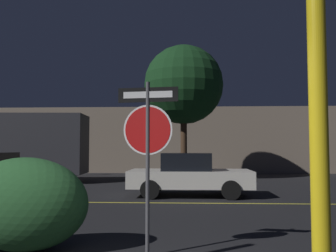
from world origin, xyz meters
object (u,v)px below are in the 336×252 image
object	(u,v)px
stop_sign	(148,133)
tree_0	(184,85)
hedge_bush_1	(25,204)
delivery_truck	(12,147)
passing_car_2	(189,175)
yellow_pole_right	(319,158)

from	to	relation	value
stop_sign	tree_0	xyz separation A→B (m)	(0.44, 13.10, 2.94)
hedge_bush_1	delivery_truck	world-z (taller)	delivery_truck
hedge_bush_1	delivery_truck	xyz separation A→B (m)	(-5.61, 11.28, 0.92)
delivery_truck	stop_sign	bearing A→B (deg)	-150.68
hedge_bush_1	passing_car_2	world-z (taller)	hedge_bush_1
yellow_pole_right	passing_car_2	bearing A→B (deg)	95.27
stop_sign	hedge_bush_1	world-z (taller)	stop_sign
tree_0	yellow_pole_right	bearing A→B (deg)	-85.95
passing_car_2	hedge_bush_1	bearing A→B (deg)	-20.30
hedge_bush_1	tree_0	distance (m)	13.77
yellow_pole_right	hedge_bush_1	bearing A→B (deg)	140.29
passing_car_2	delivery_truck	distance (m)	9.38
stop_sign	delivery_truck	bearing A→B (deg)	131.42
stop_sign	delivery_truck	world-z (taller)	delivery_truck
delivery_truck	passing_car_2	bearing A→B (deg)	-122.67
delivery_truck	tree_0	distance (m)	8.72
stop_sign	hedge_bush_1	size ratio (longest dim) A/B	1.30
hedge_bush_1	stop_sign	bearing A→B (deg)	-4.41
tree_0	delivery_truck	bearing A→B (deg)	-168.16
tree_0	stop_sign	bearing A→B (deg)	-91.92
yellow_pole_right	passing_car_2	world-z (taller)	yellow_pole_right
yellow_pole_right	passing_car_2	size ratio (longest dim) A/B	0.73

